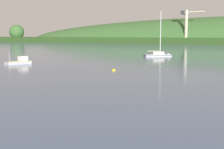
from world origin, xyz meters
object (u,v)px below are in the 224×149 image
fishing_boat_moored (21,62)px  sailboat_midwater_white (161,56)px  mooring_buoy_foreground (114,71)px  dockside_crane (187,27)px

fishing_boat_moored → sailboat_midwater_white: bearing=-4.7°
sailboat_midwater_white → mooring_buoy_foreground: bearing=-123.2°
dockside_crane → sailboat_midwater_white: 129.93m
dockside_crane → mooring_buoy_foreground: size_ratio=33.49×
dockside_crane → fishing_boat_moored: (18.61, -159.84, -10.35)m
sailboat_midwater_white → dockside_crane: bearing=61.4°
mooring_buoy_foreground → fishing_boat_moored: bearing=177.2°
sailboat_midwater_white → mooring_buoy_foreground: 36.43m
dockside_crane → sailboat_midwater_white: size_ratio=1.66×
sailboat_midwater_white → mooring_buoy_foreground: (6.62, -35.82, -0.26)m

